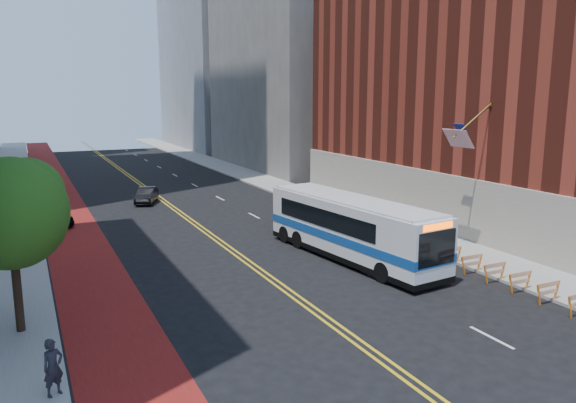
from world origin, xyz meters
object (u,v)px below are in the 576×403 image
(street_tree, at_px, (11,209))
(car_b, at_px, (147,195))
(transit_bus, at_px, (350,227))
(car_a, at_px, (50,214))
(pedestrian, at_px, (53,367))
(car_c, at_px, (41,183))

(street_tree, distance_m, car_b, 26.76)
(transit_bus, height_order, car_a, transit_bus)
(street_tree, xyz_separation_m, pedestrian, (0.84, -5.66, -3.87))
(car_b, bearing_deg, transit_bus, -50.33)
(car_c, bearing_deg, car_a, -111.38)
(transit_bus, distance_m, car_b, 22.48)
(street_tree, height_order, transit_bus, street_tree)
(transit_bus, bearing_deg, pedestrian, -157.67)
(car_a, relative_size, car_c, 0.82)
(car_c, distance_m, pedestrian, 40.48)
(car_c, relative_size, pedestrian, 3.05)
(street_tree, bearing_deg, transit_bus, 10.91)
(car_a, xyz_separation_m, car_b, (7.80, 5.31, -0.11))
(street_tree, distance_m, transit_bus, 17.27)
(pedestrian, bearing_deg, street_tree, 70.37)
(car_b, relative_size, car_c, 0.74)
(transit_bus, xyz_separation_m, car_b, (-6.94, 21.35, -1.14))
(pedestrian, bearing_deg, car_a, 59.38)
(transit_bus, height_order, car_c, transit_bus)
(transit_bus, height_order, pedestrian, transit_bus)
(car_c, bearing_deg, pedestrian, -112.94)
(car_c, height_order, pedestrian, pedestrian)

